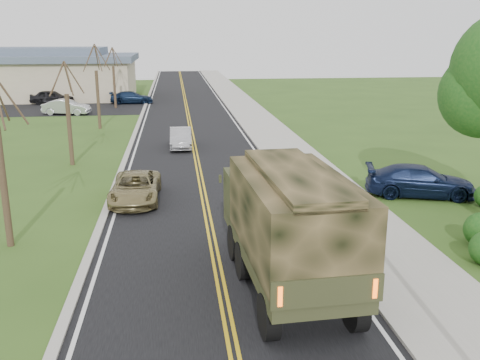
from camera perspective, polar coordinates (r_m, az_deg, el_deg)
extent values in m
cube|color=black|center=(48.71, -5.55, 6.85)|extent=(8.00, 120.00, 0.01)
cube|color=#9E998E|center=(48.97, -0.66, 7.03)|extent=(0.30, 120.00, 0.12)
cube|color=#9E998E|center=(49.20, 1.38, 7.05)|extent=(3.20, 120.00, 0.10)
cube|color=#9E998E|center=(48.78, -10.47, 6.73)|extent=(0.30, 120.00, 0.10)
cylinder|color=#38281C|center=(19.73, -23.88, -0.76)|extent=(0.24, 0.24, 4.20)
cylinder|color=#38281C|center=(19.17, -23.38, 8.12)|extent=(1.01, 0.33, 1.90)
cylinder|color=#38281C|center=(19.77, -24.21, 7.99)|extent=(0.13, 1.29, 1.74)
cylinder|color=#38281C|center=(31.15, -17.72, 5.10)|extent=(0.24, 0.24, 3.96)
cylinder|color=#38281C|center=(30.85, -17.28, 10.40)|extent=(0.96, 0.32, 1.79)
cylinder|color=#38281C|center=(31.38, -17.89, 10.29)|extent=(0.12, 1.22, 1.65)
cylinder|color=#38281C|center=(31.06, -18.89, 10.30)|extent=(0.93, 0.41, 1.79)
cylinder|color=#38281C|center=(30.45, -18.98, 10.07)|extent=(0.75, 0.99, 1.67)
cylinder|color=#38281C|center=(30.38, -17.81, 10.29)|extent=(0.55, 0.85, 1.80)
cylinder|color=#38281C|center=(42.85, -14.89, 8.25)|extent=(0.24, 0.24, 4.44)
cylinder|color=#38281C|center=(42.67, -14.48, 12.57)|extent=(1.07, 0.35, 2.00)
cylinder|color=#38281C|center=(43.25, -15.02, 12.45)|extent=(0.13, 1.36, 1.84)
cylinder|color=#38281C|center=(42.86, -15.82, 12.49)|extent=(1.03, 0.46, 2.00)
cylinder|color=#38281C|center=(42.16, -15.84, 12.34)|extent=(0.83, 1.10, 1.87)
cylinder|color=#38281C|center=(42.13, -14.88, 12.51)|extent=(0.61, 0.95, 2.01)
cylinder|color=#38281C|center=(54.72, -13.24, 9.60)|extent=(0.24, 0.24, 4.08)
cylinder|color=#38281C|center=(54.60, -12.92, 12.70)|extent=(0.99, 0.33, 1.84)
cylinder|color=#38281C|center=(55.12, -13.33, 12.62)|extent=(0.13, 1.25, 1.69)
cylinder|color=#38281C|center=(54.74, -13.89, 12.65)|extent=(0.95, 0.42, 1.85)
cylinder|color=#38281C|center=(54.11, -13.89, 12.54)|extent=(0.77, 1.02, 1.72)
cylinder|color=#38281C|center=(54.10, -13.20, 12.66)|extent=(0.57, 0.88, 1.85)
cube|color=tan|center=(66.05, -20.24, 10.04)|extent=(20.00, 12.00, 4.20)
cube|color=#475466|center=(65.91, -20.44, 12.11)|extent=(21.00, 13.00, 0.70)
cube|color=#475466|center=(65.89, -20.50, 12.71)|extent=(14.00, 8.00, 0.90)
cube|color=black|center=(55.34, -16.22, 7.34)|extent=(18.00, 10.00, 0.02)
cylinder|color=black|center=(13.24, 3.11, -14.33)|extent=(0.43, 1.17, 1.15)
cylinder|color=black|center=(13.85, 12.21, -13.26)|extent=(0.43, 1.17, 1.15)
cylinder|color=black|center=(16.16, 0.40, -8.57)|extent=(0.43, 1.17, 1.15)
cylinder|color=black|center=(16.66, 7.90, -7.96)|extent=(0.43, 1.17, 1.15)
cylinder|color=black|center=(17.48, -0.48, -6.67)|extent=(0.43, 1.17, 1.15)
cylinder|color=black|center=(17.95, 6.48, -6.17)|extent=(0.43, 1.17, 1.15)
cube|color=#34371E|center=(15.61, 4.81, -7.43)|extent=(2.89, 7.43, 0.37)
cube|color=#34371E|center=(17.74, 2.69, -1.52)|extent=(2.61, 2.11, 1.46)
cube|color=black|center=(18.57, 2.07, -0.08)|extent=(2.30, 0.21, 0.73)
cube|color=#34371E|center=(14.72, 5.72, -7.79)|extent=(2.90, 5.66, 0.16)
cube|color=black|center=(14.33, 5.84, -3.76)|extent=(2.90, 5.66, 2.09)
cube|color=black|center=(14.01, 5.96, 0.47)|extent=(1.96, 5.61, 0.26)
cube|color=#34371E|center=(12.23, 9.31, -11.62)|extent=(2.61, 0.27, 0.68)
cube|color=#FF590C|center=(11.88, 4.30, -12.30)|extent=(0.11, 0.05, 0.47)
cube|color=#FF590C|center=(12.56, 14.21, -11.15)|extent=(0.11, 0.05, 0.47)
imported|color=olive|center=(23.84, -11.09, -0.80)|extent=(2.16, 4.48, 1.23)
imported|color=#A8A7AC|center=(34.74, -6.35, 4.47)|extent=(1.37, 3.87, 1.27)
imported|color=#0D1733|center=(25.47, 18.65, -0.10)|extent=(5.16, 3.15, 1.40)
imported|color=black|center=(59.68, -19.40, 8.34)|extent=(4.60, 2.32, 1.50)
imported|color=#BABABF|center=(51.52, -18.03, 7.41)|extent=(4.40, 2.16, 1.39)
imported|color=#0E1C35|center=(58.11, -11.49, 8.62)|extent=(4.45, 1.82, 1.29)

